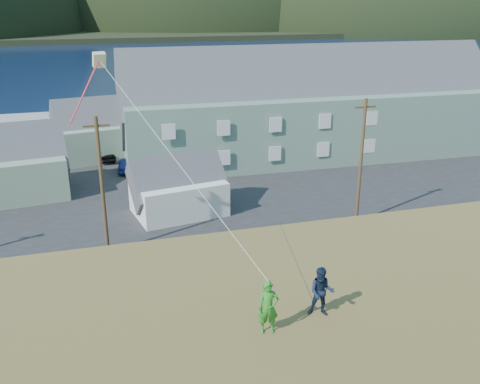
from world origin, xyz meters
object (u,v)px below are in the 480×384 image
wharf (76,124)px  shed_palegreen_far (110,129)px  shed_palegreen_near (2,166)px  kite_flyer_green (268,307)px  kite_flyer_navy (322,292)px  shed_white (178,188)px  lodge (311,105)px

wharf → shed_palegreen_far: 15.32m
shed_palegreen_near → kite_flyer_green: 36.55m
shed_palegreen_near → kite_flyer_navy: size_ratio=7.15×
shed_palegreen_far → shed_white: bearing=-87.4°
kite_flyer_green → wharf: bearing=106.2°
shed_palegreen_near → shed_palegreen_far: (9.46, 10.58, 0.10)m
shed_white → wharf: bearing=93.5°
kite_flyer_navy → kite_flyer_green: bearing=-143.6°
lodge → shed_palegreen_near: (-30.00, -5.13, -2.51)m
lodge → kite_flyer_green: lodge is taller
wharf → kite_flyer_navy: size_ratio=16.85×
shed_palegreen_near → shed_white: bearing=-36.9°
shed_palegreen_near → kite_flyer_navy: (13.41, -33.87, 5.15)m
lodge → shed_white: size_ratio=5.07×
lodge → shed_palegreen_far: lodge is taller
shed_palegreen_far → kite_flyer_navy: bearing=-94.8°
lodge → kite_flyer_navy: size_ratio=25.80×
lodge → kite_flyer_navy: (-16.59, -39.00, 2.64)m
shed_palegreen_near → kite_flyer_green: kite_flyer_green is taller
wharf → shed_white: bearing=-76.8°
shed_white → kite_flyer_green: (-1.88, -26.55, 5.80)m
shed_palegreen_near → kite_flyer_navy: kite_flyer_navy is taller
shed_palegreen_far → kite_flyer_green: bearing=-97.1°
shed_palegreen_near → shed_palegreen_far: shed_palegreen_far is taller
wharf → kite_flyer_navy: (7.64, -59.10, 7.52)m
shed_palegreen_far → shed_palegreen_near: bearing=-141.7°
wharf → kite_flyer_green: 60.26m
wharf → kite_flyer_green: bearing=-84.4°
wharf → shed_palegreen_near: (-5.77, -25.23, 2.37)m
kite_flyer_green → kite_flyer_navy: (1.80, 0.40, -0.03)m
shed_palegreen_near → kite_flyer_green: (11.61, -34.27, 5.18)m
shed_palegreen_far → lodge: bearing=-24.7°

